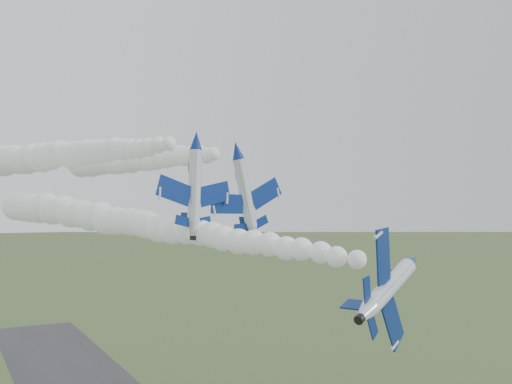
# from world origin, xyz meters

# --- Properties ---
(jet_lead) EXTENTS (6.57, 11.62, 9.60)m
(jet_lead) POSITION_xyz_m (10.03, -2.00, 33.15)
(jet_lead) COLOR silver
(smoke_trail_jet_lead) EXTENTS (30.27, 58.72, 4.46)m
(smoke_trail_jet_lead) POSITION_xyz_m (-4.16, 29.44, 35.88)
(smoke_trail_jet_lead) COLOR silver
(jet_pair_left) EXTENTS (10.42, 12.13, 3.05)m
(jet_pair_left) POSITION_xyz_m (-1.10, 20.28, 45.54)
(jet_pair_left) COLOR silver
(smoke_trail_jet_pair_left) EXTENTS (21.35, 58.55, 5.40)m
(smoke_trail_jet_pair_left) POSITION_xyz_m (-9.82, 51.52, 46.14)
(smoke_trail_jet_pair_left) COLOR silver
(jet_pair_right) EXTENTS (10.33, 12.59, 3.71)m
(jet_pair_right) POSITION_xyz_m (5.01, 22.20, 44.91)
(jet_pair_right) COLOR silver
(smoke_trail_jet_pair_right) EXTENTS (12.22, 55.35, 5.53)m
(smoke_trail_jet_pair_right) POSITION_xyz_m (1.11, 52.31, 46.04)
(smoke_trail_jet_pair_right) COLOR silver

